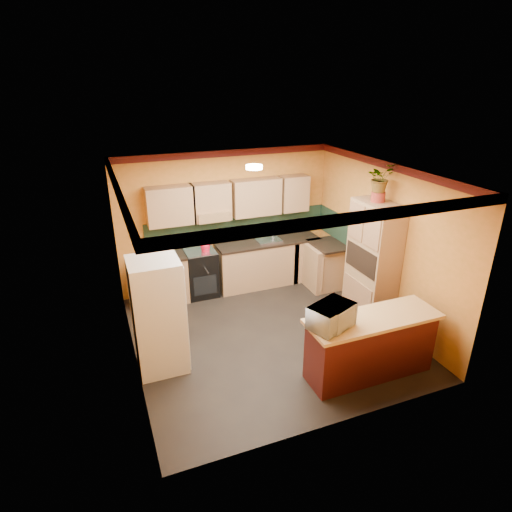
{
  "coord_description": "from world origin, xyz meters",
  "views": [
    {
      "loc": [
        -2.36,
        -5.51,
        3.96
      ],
      "look_at": [
        -0.03,
        0.45,
        1.24
      ],
      "focal_mm": 30.0,
      "sensor_mm": 36.0,
      "label": 1
    }
  ],
  "objects_px": {
    "pantry": "(372,263)",
    "stove": "(201,273)",
    "base_cabinets_back": "(232,268)",
    "breakfast_bar": "(370,347)",
    "fridge": "(158,316)",
    "microwave": "(331,316)"
  },
  "relations": [
    {
      "from": "pantry",
      "to": "stove",
      "type": "bearing_deg",
      "value": 142.37
    },
    {
      "from": "base_cabinets_back",
      "to": "pantry",
      "type": "relative_size",
      "value": 1.74
    },
    {
      "from": "pantry",
      "to": "breakfast_bar",
      "type": "relative_size",
      "value": 1.17
    },
    {
      "from": "stove",
      "to": "fridge",
      "type": "xyz_separation_m",
      "value": [
        -1.11,
        -1.98,
        0.39
      ]
    },
    {
      "from": "breakfast_bar",
      "to": "fridge",
      "type": "bearing_deg",
      "value": 155.26
    },
    {
      "from": "stove",
      "to": "fridge",
      "type": "height_order",
      "value": "fridge"
    },
    {
      "from": "fridge",
      "to": "breakfast_bar",
      "type": "height_order",
      "value": "fridge"
    },
    {
      "from": "fridge",
      "to": "pantry",
      "type": "bearing_deg",
      "value": 0.95
    },
    {
      "from": "base_cabinets_back",
      "to": "microwave",
      "type": "bearing_deg",
      "value": -84.74
    },
    {
      "from": "base_cabinets_back",
      "to": "fridge",
      "type": "distance_m",
      "value": 2.66
    },
    {
      "from": "fridge",
      "to": "microwave",
      "type": "bearing_deg",
      "value": -31.54
    },
    {
      "from": "base_cabinets_back",
      "to": "pantry",
      "type": "bearing_deg",
      "value": -45.83
    },
    {
      "from": "pantry",
      "to": "microwave",
      "type": "height_order",
      "value": "pantry"
    },
    {
      "from": "base_cabinets_back",
      "to": "microwave",
      "type": "distance_m",
      "value": 3.31
    },
    {
      "from": "stove",
      "to": "microwave",
      "type": "relative_size",
      "value": 1.55
    },
    {
      "from": "breakfast_bar",
      "to": "microwave",
      "type": "bearing_deg",
      "value": 180.0
    },
    {
      "from": "base_cabinets_back",
      "to": "stove",
      "type": "relative_size",
      "value": 4.01
    },
    {
      "from": "breakfast_bar",
      "to": "base_cabinets_back",
      "type": "bearing_deg",
      "value": 106.75
    },
    {
      "from": "stove",
      "to": "breakfast_bar",
      "type": "height_order",
      "value": "stove"
    },
    {
      "from": "stove",
      "to": "pantry",
      "type": "relative_size",
      "value": 0.43
    },
    {
      "from": "pantry",
      "to": "breakfast_bar",
      "type": "xyz_separation_m",
      "value": [
        -0.89,
        -1.31,
        -0.61
      ]
    },
    {
      "from": "base_cabinets_back",
      "to": "pantry",
      "type": "distance_m",
      "value": 2.74
    }
  ]
}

